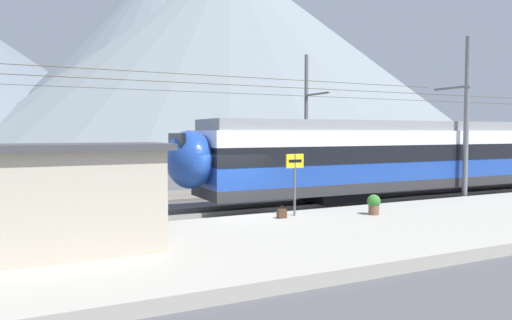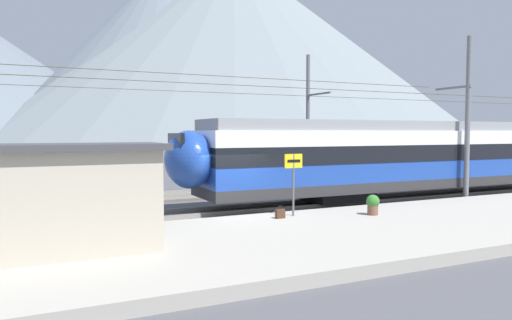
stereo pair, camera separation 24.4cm
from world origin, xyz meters
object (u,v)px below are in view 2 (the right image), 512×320
object	(u,v)px
platform_sign	(293,170)
train_near_platform	(485,153)
passenger_walking	(1,213)
potted_plant_platform_edge	(373,203)
train_far_track	(491,148)
handbag_near_sign	(280,214)
handbag_beside_passenger	(42,238)
catenary_mast_mid	(465,117)
platform_shelter	(59,198)
catenary_mast_far_side	(309,118)

from	to	relation	value
platform_sign	train_near_platform	bearing A→B (deg)	12.46
passenger_walking	potted_plant_platform_edge	distance (m)	11.88
train_far_track	handbag_near_sign	bearing A→B (deg)	-157.68
handbag_beside_passenger	passenger_walking	bearing A→B (deg)	-165.31
handbag_beside_passenger	potted_plant_platform_edge	size ratio (longest dim) A/B	0.58
train_far_track	catenary_mast_mid	world-z (taller)	catenary_mast_mid
train_far_track	potted_plant_platform_edge	bearing A→B (deg)	-152.07
platform_sign	passenger_walking	size ratio (longest dim) A/B	1.31
handbag_near_sign	platform_shelter	world-z (taller)	platform_shelter
train_far_track	platform_shelter	bearing A→B (deg)	-159.35
potted_plant_platform_edge	catenary_mast_far_side	bearing A→B (deg)	68.53
train_far_track	potted_plant_platform_edge	size ratio (longest dim) A/B	32.06
catenary_mast_far_side	handbag_near_sign	distance (m)	14.29
train_far_track	catenary_mast_mid	bearing A→B (deg)	-146.50
catenary_mast_far_side	potted_plant_platform_edge	size ratio (longest dim) A/B	67.63
handbag_near_sign	platform_shelter	xyz separation A→B (m)	(-7.20, -1.97, 1.22)
train_far_track	catenary_mast_far_side	world-z (taller)	catenary_mast_far_side
handbag_beside_passenger	handbag_near_sign	xyz separation A→B (m)	(7.58, 0.67, 0.01)
catenary_mast_far_side	handbag_beside_passenger	world-z (taller)	catenary_mast_far_side
passenger_walking	train_far_track	bearing A→B (deg)	18.06
handbag_beside_passenger	catenary_mast_far_side	bearing A→B (deg)	37.10
platform_sign	potted_plant_platform_edge	bearing A→B (deg)	-22.00
train_near_platform	handbag_near_sign	xyz separation A→B (m)	(-14.15, -3.22, -1.74)
platform_sign	catenary_mast_mid	bearing A→B (deg)	7.47
train_far_track	train_near_platform	bearing A→B (deg)	-143.46
train_far_track	platform_sign	world-z (taller)	train_far_track
train_far_track	passenger_walking	distance (m)	32.10
catenary_mast_far_side	platform_sign	bearing A→B (deg)	-124.17
passenger_walking	platform_sign	bearing A→B (deg)	7.17
train_near_platform	passenger_walking	bearing A→B (deg)	-169.66
platform_sign	handbag_beside_passenger	bearing A→B (deg)	-173.70
catenary_mast_far_side	platform_shelter	bearing A→B (deg)	-139.30
handbag_beside_passenger	handbag_near_sign	world-z (taller)	handbag_near_sign
train_near_platform	potted_plant_platform_edge	size ratio (longest dim) A/B	46.60
catenary_mast_far_side	potted_plant_platform_edge	bearing A→B (deg)	-111.47
train_far_track	platform_sign	size ratio (longest dim) A/B	10.65
passenger_walking	handbag_near_sign	bearing A→B (deg)	6.15
train_far_track	passenger_walking	bearing A→B (deg)	-161.94
platform_sign	potted_plant_platform_edge	world-z (taller)	platform_sign
platform_sign	platform_shelter	xyz separation A→B (m)	(-7.86, -2.21, -0.25)
passenger_walking	potted_plant_platform_edge	world-z (taller)	passenger_walking
train_far_track	handbag_beside_passenger	distance (m)	31.17
train_far_track	catenary_mast_mid	size ratio (longest dim) A/B	0.47
train_near_platform	passenger_walking	xyz separation A→B (m)	(-22.66, -4.13, -0.96)
train_far_track	handbag_near_sign	xyz separation A→B (m)	(-21.99, -9.03, -1.72)
train_near_platform	train_far_track	bearing A→B (deg)	36.54
catenary_mast_far_side	platform_shelter	size ratio (longest dim) A/B	9.78
train_near_platform	potted_plant_platform_edge	world-z (taller)	train_near_platform
passenger_walking	handbag_beside_passenger	world-z (taller)	passenger_walking
train_far_track	passenger_walking	world-z (taller)	train_far_track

